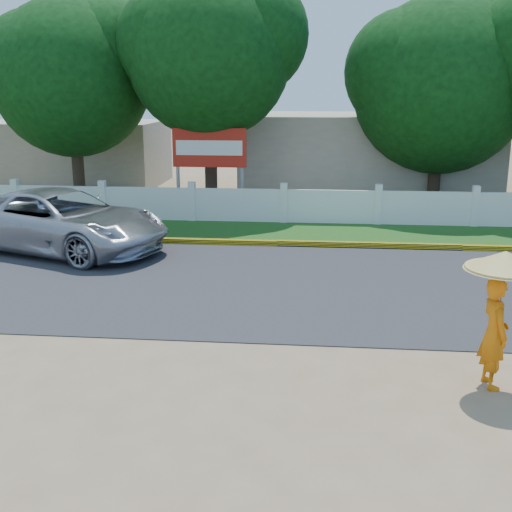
% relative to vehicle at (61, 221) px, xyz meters
% --- Properties ---
extents(ground, '(120.00, 120.00, 0.00)m').
position_rel_vehicle_xyz_m(ground, '(5.70, -6.94, -0.82)').
color(ground, '#9E8460').
rests_on(ground, ground).
extents(road, '(60.00, 7.00, 0.02)m').
position_rel_vehicle_xyz_m(road, '(5.70, -2.44, -0.81)').
color(road, '#38383A').
rests_on(road, ground).
extents(grass_verge, '(60.00, 3.50, 0.03)m').
position_rel_vehicle_xyz_m(grass_verge, '(5.70, 2.81, -0.81)').
color(grass_verge, '#2D601E').
rests_on(grass_verge, ground).
extents(curb, '(40.00, 0.18, 0.16)m').
position_rel_vehicle_xyz_m(curb, '(5.70, 1.11, -0.74)').
color(curb, yellow).
rests_on(curb, ground).
extents(fence, '(40.00, 0.10, 1.10)m').
position_rel_vehicle_xyz_m(fence, '(5.70, 4.26, -0.27)').
color(fence, silver).
rests_on(fence, ground).
extents(building_near, '(10.00, 6.00, 3.20)m').
position_rel_vehicle_xyz_m(building_near, '(8.70, 11.06, 0.78)').
color(building_near, '#B7AD99').
rests_on(building_near, ground).
extents(building_far, '(8.00, 5.00, 2.80)m').
position_rel_vehicle_xyz_m(building_far, '(-4.30, 12.06, 0.58)').
color(building_far, '#B7AD99').
rests_on(building_far, ground).
extents(vehicle, '(6.51, 4.60, 1.65)m').
position_rel_vehicle_xyz_m(vehicle, '(0.00, 0.00, 0.00)').
color(vehicle, '#AEB0B7').
rests_on(vehicle, ground).
extents(monk_with_parasol, '(1.13, 1.13, 2.05)m').
position_rel_vehicle_xyz_m(monk_with_parasol, '(9.40, -7.17, 0.51)').
color(monk_with_parasol, orange).
rests_on(monk_with_parasol, ground).
extents(billboard, '(2.50, 0.13, 2.95)m').
position_rel_vehicle_xyz_m(billboard, '(3.12, 5.35, 1.32)').
color(billboard, gray).
rests_on(billboard, ground).
extents(tree_row, '(37.24, 7.67, 9.23)m').
position_rel_vehicle_xyz_m(tree_row, '(9.29, 7.37, 4.18)').
color(tree_row, '#473828').
rests_on(tree_row, ground).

